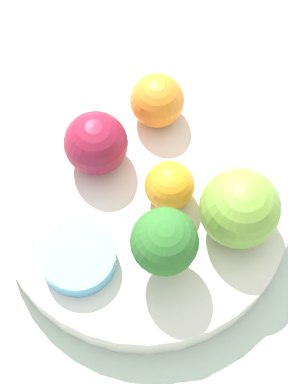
{
  "coord_description": "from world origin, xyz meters",
  "views": [
    {
      "loc": [
        -0.01,
        -0.22,
        0.53
      ],
      "look_at": [
        0.0,
        0.0,
        0.06
      ],
      "focal_mm": 60.0,
      "sensor_mm": 36.0,
      "label": 1
    }
  ],
  "objects_px": {
    "bowl": "(144,206)",
    "small_cup": "(78,257)",
    "orange_back": "(157,100)",
    "apple_red": "(240,208)",
    "apple_green": "(96,143)",
    "orange_front": "(169,185)",
    "broccoli": "(164,242)"
  },
  "relations": [
    {
      "from": "bowl",
      "to": "small_cup",
      "type": "height_order",
      "value": "small_cup"
    },
    {
      "from": "orange_back",
      "to": "apple_red",
      "type": "bearing_deg",
      "value": -60.6
    },
    {
      "from": "apple_green",
      "to": "orange_front",
      "type": "height_order",
      "value": "apple_green"
    },
    {
      "from": "orange_back",
      "to": "bowl",
      "type": "bearing_deg",
      "value": -99.43
    },
    {
      "from": "apple_green",
      "to": "orange_front",
      "type": "relative_size",
      "value": 1.31
    },
    {
      "from": "bowl",
      "to": "orange_back",
      "type": "height_order",
      "value": "orange_back"
    },
    {
      "from": "apple_red",
      "to": "small_cup",
      "type": "relative_size",
      "value": 1.06
    },
    {
      "from": "apple_red",
      "to": "small_cup",
      "type": "xyz_separation_m",
      "value": [
        -0.12,
        -0.03,
        -0.02
      ]
    },
    {
      "from": "apple_green",
      "to": "orange_back",
      "type": "bearing_deg",
      "value": 39.39
    },
    {
      "from": "apple_red",
      "to": "orange_front",
      "type": "distance_m",
      "value": 0.06
    },
    {
      "from": "apple_green",
      "to": "small_cup",
      "type": "height_order",
      "value": "apple_green"
    },
    {
      "from": "apple_red",
      "to": "apple_green",
      "type": "bearing_deg",
      "value": 150.27
    },
    {
      "from": "apple_green",
      "to": "orange_front",
      "type": "xyz_separation_m",
      "value": [
        0.06,
        -0.04,
        -0.01
      ]
    },
    {
      "from": "apple_red",
      "to": "apple_green",
      "type": "distance_m",
      "value": 0.13
    },
    {
      "from": "apple_green",
      "to": "small_cup",
      "type": "bearing_deg",
      "value": -98.85
    },
    {
      "from": "apple_green",
      "to": "orange_back",
      "type": "distance_m",
      "value": 0.07
    },
    {
      "from": "bowl",
      "to": "small_cup",
      "type": "xyz_separation_m",
      "value": [
        -0.05,
        -0.05,
        0.03
      ]
    },
    {
      "from": "broccoli",
      "to": "orange_back",
      "type": "bearing_deg",
      "value": 90.04
    },
    {
      "from": "orange_front",
      "to": "small_cup",
      "type": "bearing_deg",
      "value": -142.7
    },
    {
      "from": "orange_front",
      "to": "orange_back",
      "type": "relative_size",
      "value": 0.87
    },
    {
      "from": "bowl",
      "to": "small_cup",
      "type": "distance_m",
      "value": 0.08
    },
    {
      "from": "apple_green",
      "to": "small_cup",
      "type": "relative_size",
      "value": 0.89
    },
    {
      "from": "broccoli",
      "to": "apple_green",
      "type": "xyz_separation_m",
      "value": [
        -0.05,
        0.09,
        -0.02
      ]
    },
    {
      "from": "apple_red",
      "to": "small_cup",
      "type": "height_order",
      "value": "apple_red"
    },
    {
      "from": "apple_green",
      "to": "apple_red",
      "type": "bearing_deg",
      "value": -29.73
    },
    {
      "from": "broccoli",
      "to": "orange_front",
      "type": "bearing_deg",
      "value": 83.08
    },
    {
      "from": "bowl",
      "to": "apple_red",
      "type": "height_order",
      "value": "apple_red"
    },
    {
      "from": "apple_green",
      "to": "small_cup",
      "type": "distance_m",
      "value": 0.09
    },
    {
      "from": "apple_red",
      "to": "apple_green",
      "type": "relative_size",
      "value": 1.19
    },
    {
      "from": "broccoli",
      "to": "bowl",
      "type": "bearing_deg",
      "value": 103.1
    },
    {
      "from": "bowl",
      "to": "orange_front",
      "type": "height_order",
      "value": "orange_front"
    },
    {
      "from": "apple_red",
      "to": "orange_front",
      "type": "bearing_deg",
      "value": 152.54
    }
  ]
}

